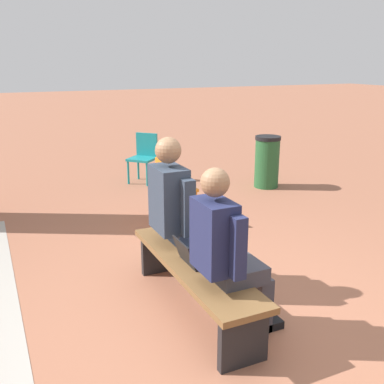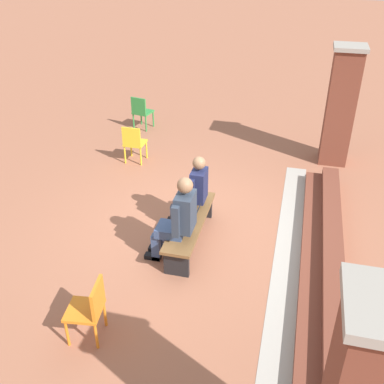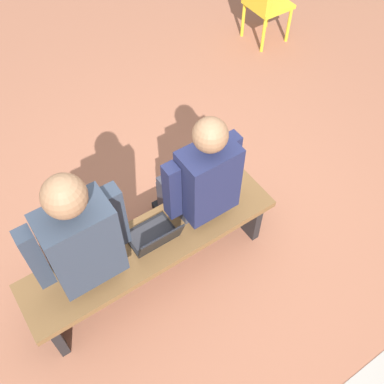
{
  "view_description": "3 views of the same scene",
  "coord_description": "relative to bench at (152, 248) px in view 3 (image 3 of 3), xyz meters",
  "views": [
    {
      "loc": [
        -2.72,
        1.56,
        2.05
      ],
      "look_at": [
        0.44,
        0.09,
        1.02
      ],
      "focal_mm": 42.0,
      "sensor_mm": 36.0,
      "label": 1
    },
    {
      "loc": [
        6.0,
        1.56,
        4.39
      ],
      "look_at": [
        0.08,
        0.08,
        0.79
      ],
      "focal_mm": 42.0,
      "sensor_mm": 36.0,
      "label": 2
    },
    {
      "loc": [
        1.0,
        1.56,
        3.01
      ],
      "look_at": [
        0.08,
        0.2,
        0.89
      ],
      "focal_mm": 42.0,
      "sensor_mm": 36.0,
      "label": 3
    }
  ],
  "objects": [
    {
      "name": "person_adult",
      "position": [
        0.44,
        -0.07,
        0.4
      ],
      "size": [
        0.59,
        0.75,
        1.43
      ],
      "color": "#384C75",
      "rests_on": "ground"
    },
    {
      "name": "ground_plane",
      "position": [
        -0.35,
        -0.11,
        -0.35
      ],
      "size": [
        60.0,
        60.0,
        0.0
      ],
      "primitive_type": "plane",
      "color": "#9E6047"
    },
    {
      "name": "laptop",
      "position": [
        -0.02,
        0.01,
        0.15
      ],
      "size": [
        0.32,
        0.29,
        0.21
      ],
      "color": "black",
      "rests_on": "bench"
    },
    {
      "name": "person_student",
      "position": [
        -0.42,
        -0.07,
        0.36
      ],
      "size": [
        0.54,
        0.68,
        1.34
      ],
      "color": "#383842",
      "rests_on": "ground"
    },
    {
      "name": "plastic_chair_mid_courtyard",
      "position": [
        -2.51,
        -1.87,
        0.13
      ],
      "size": [
        0.42,
        0.42,
        0.84
      ],
      "color": "gold",
      "rests_on": "ground"
    },
    {
      "name": "bench",
      "position": [
        0.0,
        0.0,
        0.0
      ],
      "size": [
        1.8,
        0.44,
        0.45
      ],
      "color": "brown",
      "rests_on": "ground"
    }
  ]
}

